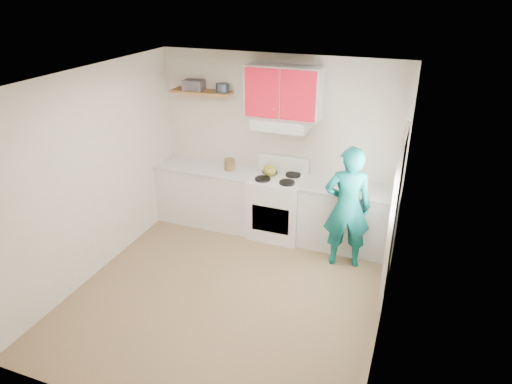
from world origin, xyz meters
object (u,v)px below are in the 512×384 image
at_px(stove, 277,207).
at_px(person, 347,208).
at_px(kettle, 270,170).
at_px(tin, 222,88).
at_px(crock, 230,165).

bearing_deg(stove, person, -21.51).
distance_m(stove, kettle, 0.56).
xyz_separation_m(kettle, person, (1.22, -0.46, -0.17)).
relative_size(tin, person, 0.11).
bearing_deg(stove, crock, 177.22).
relative_size(stove, kettle, 4.66).
bearing_deg(kettle, crock, 173.50).
bearing_deg(crock, kettle, -0.18).
bearing_deg(person, tin, -32.03).
height_order(stove, crock, crock).
bearing_deg(kettle, tin, 161.15).
xyz_separation_m(stove, person, (1.08, -0.43, 0.38)).
distance_m(kettle, crock, 0.63).
bearing_deg(tin, kettle, -12.53).
relative_size(tin, crock, 1.02).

